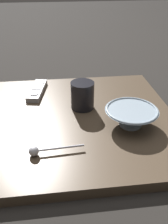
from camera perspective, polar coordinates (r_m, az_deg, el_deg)
ground_plane at (r=0.84m, az=-1.57°, el=-2.83°), size 6.00×6.00×0.00m
table at (r=0.84m, az=-1.59°, el=-1.90°), size 0.66×0.63×0.03m
cereal_bowl at (r=0.78m, az=10.85°, el=-0.85°), size 0.17×0.17×0.06m
coffee_mug at (r=0.85m, az=-0.36°, el=3.87°), size 0.08×0.08×0.10m
teaspoon at (r=0.67m, az=-10.44°, el=-8.77°), size 0.15×0.03×0.03m
tv_remote_near at (r=0.99m, az=-10.80°, el=4.97°), size 0.08×0.18×0.02m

